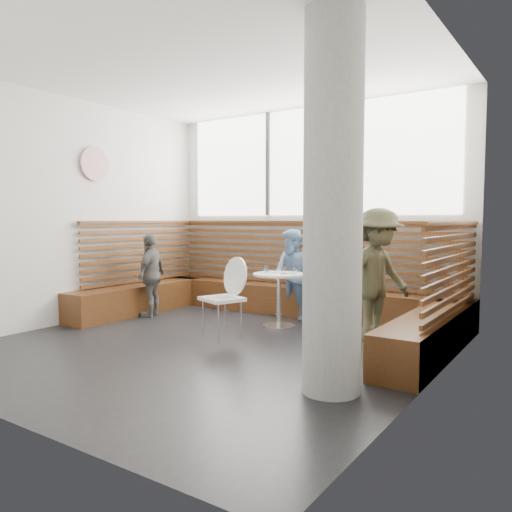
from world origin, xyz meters
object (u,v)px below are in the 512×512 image
Objects in this scene: adult_man at (378,276)px; child_back at (293,275)px; cafe_chair at (226,290)px; concrete_column at (333,205)px; cafe_table at (279,289)px; child_left at (151,275)px.

adult_man is 1.66m from child_back.
child_back reaches higher than cafe_chair.
concrete_column reaches higher than child_back.
cafe_chair is (-1.97, 1.10, -1.01)m from concrete_column.
cafe_chair reaches higher than cafe_table.
adult_man is (-0.29, 1.88, -0.79)m from concrete_column.
adult_man is 1.28× the size of child_left.
child_left is at bearing -173.95° from cafe_chair.
cafe_chair is 1.87m from adult_man.
child_left is (-1.93, -0.97, -0.04)m from child_back.
concrete_column is 2.85m from cafe_table.
child_back is (0.16, 1.43, 0.07)m from cafe_chair.
concrete_column is 2.39× the size of child_back.
cafe_chair is 0.80× the size of child_left.
cafe_table is 0.56m from child_back.
concrete_column is 1.98× the size of adult_man.
concrete_column reaches higher than child_left.
concrete_column is 2.53× the size of child_left.
concrete_column is at bearing -8.75° from cafe_chair.
concrete_column is at bearing -151.33° from adult_man.
adult_man reaches higher than child_back.
cafe_table is at bearing 95.31° from cafe_chair.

